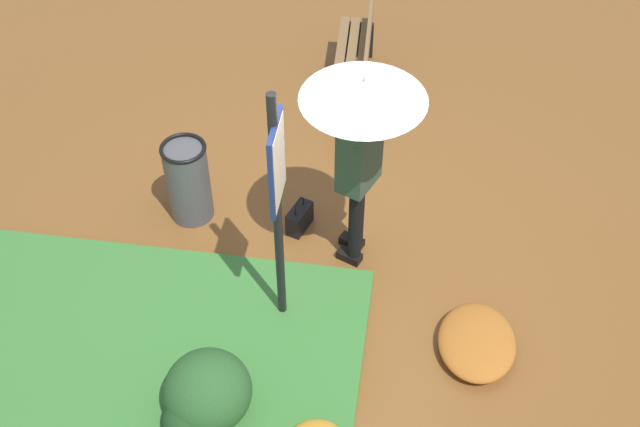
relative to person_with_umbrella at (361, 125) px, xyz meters
The scene contains 8 objects.
ground_plane 1.56m from the person_with_umbrella, 72.74° to the right, with size 18.00×18.00×0.00m, color brown.
person_with_umbrella is the anchor object (origin of this frame).
info_sign_post 0.88m from the person_with_umbrella, 37.35° to the right, with size 0.44×0.07×2.30m.
handbag 1.56m from the person_with_umbrella, 119.39° to the right, with size 0.33×0.23×0.37m.
park_bench 2.78m from the person_with_umbrella, behind, with size 1.40×0.42×0.75m.
trash_bin 1.98m from the person_with_umbrella, 102.32° to the right, with size 0.42×0.42×0.83m.
shrub_cluster 2.35m from the person_with_umbrella, 27.96° to the right, with size 0.72×0.66×0.59m.
leaf_pile_by_bench 2.00m from the person_with_umbrella, 52.81° to the left, with size 0.79×0.63×0.17m.
Camera 1 is at (4.70, 0.57, 5.44)m, focal length 45.03 mm.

